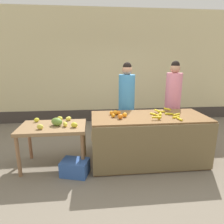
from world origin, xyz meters
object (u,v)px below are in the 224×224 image
object	(u,v)px
vendor_woman_blue_shirt	(126,106)
produce_crate	(75,167)
vendor_woman_pink_shirt	(172,104)
produce_sack	(99,137)

from	to	relation	value
vendor_woman_blue_shirt	produce_crate	size ratio (longest dim) A/B	4.18
vendor_woman_pink_shirt	produce_crate	size ratio (longest dim) A/B	4.24
vendor_woman_pink_shirt	vendor_woman_blue_shirt	bearing A→B (deg)	-176.99
vendor_woman_blue_shirt	vendor_woman_pink_shirt	bearing A→B (deg)	3.01
vendor_woman_blue_shirt	vendor_woman_pink_shirt	size ratio (longest dim) A/B	0.99
vendor_woman_pink_shirt	produce_sack	size ratio (longest dim) A/B	3.35
vendor_woman_blue_shirt	produce_sack	size ratio (longest dim) A/B	3.31
vendor_woman_blue_shirt	produce_sack	world-z (taller)	vendor_woman_blue_shirt
produce_crate	produce_sack	distance (m)	1.07
vendor_woman_pink_shirt	produce_crate	world-z (taller)	vendor_woman_pink_shirt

